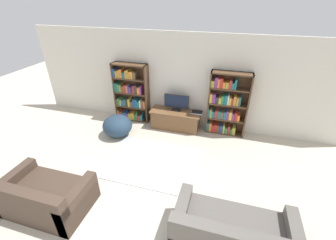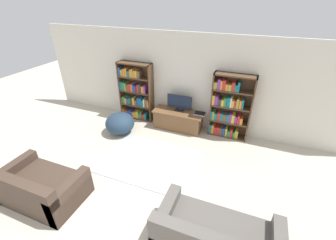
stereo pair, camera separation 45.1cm
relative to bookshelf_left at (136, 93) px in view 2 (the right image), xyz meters
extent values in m
cube|color=silver|center=(1.43, 0.18, 0.48)|extent=(8.80, 0.06, 2.60)
cube|color=#513823|center=(-0.46, -0.02, 0.04)|extent=(0.04, 0.30, 1.73)
cube|color=#513823|center=(0.52, -0.02, 0.04)|extent=(0.04, 0.30, 1.73)
cube|color=#513823|center=(0.03, 0.11, 0.04)|extent=(1.02, 0.04, 1.73)
cube|color=#513823|center=(0.03, -0.02, 0.89)|extent=(1.02, 0.30, 0.04)
cube|color=#513823|center=(0.03, -0.02, -0.80)|extent=(0.99, 0.30, 0.04)
cube|color=#9E9333|center=(-0.43, -0.04, -0.67)|extent=(0.04, 0.24, 0.23)
cube|color=#B72D28|center=(-0.38, -0.04, -0.67)|extent=(0.05, 0.24, 0.22)
cube|color=brown|center=(-0.31, -0.04, -0.68)|extent=(0.06, 0.24, 0.21)
cube|color=#234C99|center=(-0.25, -0.04, -0.69)|extent=(0.05, 0.24, 0.19)
cube|color=#234C99|center=(-0.18, -0.04, -0.68)|extent=(0.07, 0.24, 0.21)
cube|color=#7F338C|center=(-0.12, -0.04, -0.70)|extent=(0.04, 0.24, 0.18)
cube|color=gold|center=(-0.06, -0.04, -0.70)|extent=(0.05, 0.24, 0.18)
cube|color=gold|center=(0.00, -0.04, -0.69)|extent=(0.05, 0.24, 0.19)
cube|color=gold|center=(0.07, -0.04, -0.68)|extent=(0.08, 0.24, 0.22)
cube|color=#2D7F47|center=(0.14, -0.04, -0.70)|extent=(0.06, 0.24, 0.17)
cube|color=#2D7F47|center=(0.19, -0.04, -0.66)|extent=(0.04, 0.24, 0.25)
cube|color=#B72D28|center=(0.26, -0.04, -0.70)|extent=(0.08, 0.24, 0.16)
cube|color=#196B75|center=(0.34, -0.04, -0.69)|extent=(0.06, 0.24, 0.20)
cube|color=#513823|center=(0.03, -0.02, -0.37)|extent=(0.99, 0.30, 0.04)
cube|color=brown|center=(-0.43, -0.04, -0.26)|extent=(0.04, 0.24, 0.18)
cube|color=#2D7F47|center=(-0.36, -0.04, -0.24)|extent=(0.07, 0.24, 0.22)
cube|color=gold|center=(-0.30, -0.04, -0.26)|extent=(0.05, 0.24, 0.18)
cube|color=#234C99|center=(-0.23, -0.04, -0.26)|extent=(0.08, 0.24, 0.18)
cube|color=#2D7F47|center=(-0.16, -0.04, -0.24)|extent=(0.04, 0.24, 0.22)
cube|color=#333338|center=(-0.10, -0.04, -0.25)|extent=(0.06, 0.24, 0.21)
cube|color=gold|center=(-0.03, -0.04, -0.24)|extent=(0.07, 0.24, 0.23)
cube|color=brown|center=(0.05, -0.04, -0.27)|extent=(0.08, 0.24, 0.17)
cube|color=#234C99|center=(0.13, -0.04, -0.23)|extent=(0.07, 0.24, 0.25)
cube|color=#196B75|center=(0.20, -0.04, -0.23)|extent=(0.06, 0.24, 0.25)
cube|color=#196B75|center=(0.27, -0.04, -0.25)|extent=(0.06, 0.24, 0.20)
cube|color=silver|center=(0.32, -0.04, -0.23)|extent=(0.04, 0.24, 0.24)
cube|color=brown|center=(0.39, -0.04, -0.23)|extent=(0.07, 0.24, 0.25)
cube|color=orange|center=(0.45, -0.04, -0.24)|extent=(0.04, 0.24, 0.22)
cube|color=#513823|center=(0.03, -0.02, 0.06)|extent=(0.99, 0.30, 0.04)
cube|color=#196B75|center=(-0.41, -0.04, 0.21)|extent=(0.07, 0.24, 0.25)
cube|color=#2D7F47|center=(-0.33, -0.04, 0.20)|extent=(0.07, 0.24, 0.24)
cube|color=#9E9333|center=(-0.26, -0.04, 0.19)|extent=(0.05, 0.24, 0.22)
cube|color=brown|center=(-0.20, -0.04, 0.17)|extent=(0.07, 0.24, 0.19)
cube|color=#B72D28|center=(-0.12, -0.04, 0.19)|extent=(0.08, 0.24, 0.22)
cube|color=orange|center=(-0.05, -0.04, 0.19)|extent=(0.04, 0.24, 0.22)
cube|color=#234C99|center=(0.00, -0.04, 0.19)|extent=(0.04, 0.24, 0.22)
cube|color=#7F338C|center=(0.04, -0.04, 0.17)|extent=(0.04, 0.24, 0.19)
cube|color=#333338|center=(0.09, -0.04, 0.17)|extent=(0.04, 0.24, 0.18)
cube|color=#B72D28|center=(0.15, -0.04, 0.19)|extent=(0.06, 0.24, 0.23)
cube|color=#333338|center=(0.22, -0.04, 0.20)|extent=(0.07, 0.24, 0.25)
cube|color=orange|center=(0.30, -0.04, 0.18)|extent=(0.08, 0.24, 0.20)
cube|color=#7F338C|center=(0.37, -0.04, 0.20)|extent=(0.04, 0.24, 0.23)
cube|color=#513823|center=(0.03, -0.02, 0.49)|extent=(0.99, 0.30, 0.04)
cube|color=#234C99|center=(-0.41, -0.04, 0.63)|extent=(0.07, 0.24, 0.25)
cube|color=#9E9333|center=(-0.33, -0.04, 0.61)|extent=(0.07, 0.24, 0.19)
cube|color=orange|center=(-0.26, -0.04, 0.62)|extent=(0.05, 0.24, 0.22)
cube|color=orange|center=(-0.20, -0.04, 0.63)|extent=(0.06, 0.24, 0.24)
cube|color=#196B75|center=(-0.12, -0.04, 0.59)|extent=(0.07, 0.24, 0.17)
cube|color=orange|center=(-0.05, -0.04, 0.62)|extent=(0.06, 0.24, 0.22)
cube|color=#9E9333|center=(0.01, -0.04, 0.63)|extent=(0.05, 0.24, 0.24)
cube|color=orange|center=(0.07, -0.04, 0.61)|extent=(0.07, 0.24, 0.21)
cube|color=gold|center=(0.13, -0.04, 0.62)|extent=(0.04, 0.24, 0.21)
cube|color=brown|center=(0.20, -0.04, 0.61)|extent=(0.08, 0.24, 0.20)
cube|color=#513823|center=(2.29, -0.02, 0.04)|extent=(0.04, 0.30, 1.73)
cube|color=#513823|center=(3.27, -0.02, 0.04)|extent=(0.04, 0.30, 1.73)
cube|color=#513823|center=(2.78, 0.11, 0.04)|extent=(1.02, 0.04, 1.73)
cube|color=#513823|center=(2.78, -0.02, 0.89)|extent=(1.02, 0.30, 0.04)
cube|color=#513823|center=(2.78, -0.02, -0.80)|extent=(0.99, 0.30, 0.04)
cube|color=#196B75|center=(2.34, -0.04, -0.66)|extent=(0.06, 0.24, 0.25)
cube|color=orange|center=(2.40, -0.04, -0.66)|extent=(0.06, 0.24, 0.25)
cube|color=#B72D28|center=(2.48, -0.04, -0.68)|extent=(0.07, 0.24, 0.21)
cube|color=#B72D28|center=(2.55, -0.04, -0.68)|extent=(0.07, 0.24, 0.22)
cube|color=brown|center=(2.62, -0.04, -0.68)|extent=(0.06, 0.24, 0.21)
cube|color=#234C99|center=(2.70, -0.04, -0.68)|extent=(0.07, 0.24, 0.22)
cube|color=gold|center=(2.77, -0.04, -0.67)|extent=(0.05, 0.24, 0.23)
cube|color=#2D7F47|center=(2.83, -0.04, -0.70)|extent=(0.07, 0.24, 0.17)
cube|color=#B72D28|center=(2.90, -0.04, -0.67)|extent=(0.06, 0.24, 0.23)
cube|color=#2D7F47|center=(2.97, -0.04, -0.70)|extent=(0.04, 0.24, 0.16)
cube|color=#9E9333|center=(3.03, -0.04, -0.68)|extent=(0.08, 0.24, 0.22)
cube|color=#513823|center=(2.78, -0.02, -0.37)|extent=(0.99, 0.30, 0.04)
cube|color=#196B75|center=(2.33, -0.04, -0.23)|extent=(0.04, 0.24, 0.24)
cube|color=#9E9333|center=(2.38, -0.04, -0.24)|extent=(0.05, 0.24, 0.23)
cube|color=#196B75|center=(2.44, -0.04, -0.26)|extent=(0.07, 0.24, 0.19)
cube|color=#B72D28|center=(2.52, -0.04, -0.24)|extent=(0.07, 0.24, 0.22)
cube|color=#196B75|center=(2.60, -0.04, -0.25)|extent=(0.07, 0.24, 0.21)
cube|color=brown|center=(2.67, -0.04, -0.25)|extent=(0.08, 0.24, 0.20)
cube|color=#196B75|center=(2.75, -0.04, -0.25)|extent=(0.06, 0.24, 0.22)
cube|color=#7F338C|center=(2.81, -0.04, -0.23)|extent=(0.06, 0.24, 0.24)
cube|color=gold|center=(2.89, -0.04, -0.24)|extent=(0.08, 0.24, 0.23)
cube|color=#7F338C|center=(2.96, -0.04, -0.26)|extent=(0.06, 0.24, 0.20)
cube|color=#B72D28|center=(3.03, -0.04, -0.24)|extent=(0.06, 0.24, 0.23)
cube|color=orange|center=(3.10, -0.04, -0.27)|extent=(0.07, 0.24, 0.17)
cube|color=#513823|center=(2.78, -0.02, 0.06)|extent=(0.99, 0.30, 0.04)
cube|color=gold|center=(2.34, -0.04, 0.20)|extent=(0.06, 0.24, 0.25)
cube|color=#7F338C|center=(2.41, -0.04, 0.20)|extent=(0.08, 0.24, 0.25)
cube|color=#333338|center=(2.50, -0.04, 0.17)|extent=(0.07, 0.24, 0.18)
cube|color=gold|center=(2.57, -0.04, 0.16)|extent=(0.06, 0.24, 0.17)
cube|color=#2D7F47|center=(2.64, -0.04, 0.19)|extent=(0.06, 0.24, 0.23)
cube|color=#196B75|center=(2.72, -0.04, 0.20)|extent=(0.08, 0.24, 0.25)
cube|color=silver|center=(2.78, -0.04, 0.21)|extent=(0.04, 0.24, 0.25)
cube|color=gold|center=(2.83, -0.04, 0.18)|extent=(0.05, 0.24, 0.19)
cube|color=#B72D28|center=(2.88, -0.04, 0.18)|extent=(0.05, 0.24, 0.20)
cube|color=#9E9333|center=(2.94, -0.04, 0.21)|extent=(0.06, 0.24, 0.25)
cube|color=orange|center=(3.01, -0.04, 0.19)|extent=(0.05, 0.24, 0.22)
cube|color=#196B75|center=(3.06, -0.04, 0.20)|extent=(0.04, 0.24, 0.25)
cube|color=#513823|center=(2.78, -0.02, 0.49)|extent=(0.99, 0.30, 0.04)
cube|color=#9E9333|center=(2.35, -0.04, 0.60)|extent=(0.08, 0.24, 0.18)
cube|color=#7F338C|center=(2.43, -0.04, 0.64)|extent=(0.07, 0.24, 0.26)
cube|color=orange|center=(2.49, -0.04, 0.63)|extent=(0.05, 0.24, 0.23)
cube|color=#B72D28|center=(2.55, -0.04, 0.64)|extent=(0.07, 0.24, 0.25)
cube|color=orange|center=(2.63, -0.04, 0.59)|extent=(0.06, 0.24, 0.17)
cube|color=#9E9333|center=(2.70, -0.04, 0.59)|extent=(0.08, 0.24, 0.16)
cube|color=#B72D28|center=(2.78, -0.04, 0.62)|extent=(0.07, 0.24, 0.22)
cube|color=#196B75|center=(2.84, -0.04, 0.60)|extent=(0.05, 0.24, 0.17)
cube|color=#196B75|center=(2.90, -0.04, 0.64)|extent=(0.05, 0.24, 0.25)
cube|color=brown|center=(1.40, -0.15, -0.58)|extent=(1.33, 0.51, 0.49)
cube|color=brown|center=(1.40, -0.15, -0.31)|extent=(1.41, 0.54, 0.04)
cube|color=black|center=(1.40, -0.08, -0.28)|extent=(0.24, 0.16, 0.03)
cylinder|color=black|center=(1.40, -0.08, -0.24)|extent=(0.04, 0.04, 0.05)
cube|color=black|center=(1.40, -0.08, -0.02)|extent=(0.69, 0.04, 0.39)
cube|color=black|center=(1.40, -0.10, -0.02)|extent=(0.65, 0.00, 0.35)
cube|color=silver|center=(1.99, -0.06, -0.28)|extent=(0.31, 0.23, 0.02)
cube|color=black|center=(1.99, -0.06, -0.27)|extent=(0.30, 0.22, 0.00)
cube|color=#B2B7C1|center=(1.27, -1.79, -0.81)|extent=(2.09, 1.62, 0.02)
cube|color=#423328|center=(-0.13, -3.46, -0.62)|extent=(1.53, 0.96, 0.41)
cube|color=#423328|center=(-0.13, -3.85, -0.23)|extent=(1.53, 0.18, 0.37)
cube|color=#423328|center=(-0.80, -3.46, -0.53)|extent=(0.18, 0.96, 0.59)
cube|color=#423328|center=(0.55, -3.46, -0.53)|extent=(0.18, 0.96, 0.59)
cube|color=#56514C|center=(2.31, -3.29, -0.51)|extent=(0.18, 0.91, 0.63)
ellipsoid|color=#23384C|center=(-0.01, -0.96, -0.54)|extent=(0.79, 0.79, 0.57)
camera|label=1|loc=(2.76, -5.56, 2.61)|focal=24.00mm
camera|label=2|loc=(3.18, -5.42, 2.61)|focal=24.00mm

